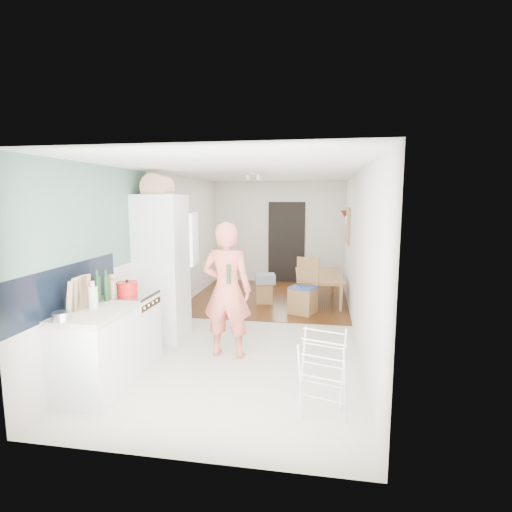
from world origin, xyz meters
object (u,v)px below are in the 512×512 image
(person, at_px, (227,278))
(dining_chair, at_px, (303,287))
(stool, at_px, (265,293))
(drying_rack, at_px, (323,376))
(dining_table, at_px, (320,290))

(person, height_order, dining_chair, person)
(person, xyz_separation_m, stool, (0.11, 2.73, -0.85))
(person, distance_m, drying_rack, 1.93)
(dining_chair, bearing_deg, person, -92.06)
(person, distance_m, dining_chair, 2.38)
(person, relative_size, drying_rack, 2.58)
(dining_chair, relative_size, stool, 2.41)
(dining_table, height_order, dining_chair, dining_chair)
(person, relative_size, dining_chair, 2.10)
(dining_chair, bearing_deg, stool, 163.48)
(dining_table, bearing_deg, person, 153.96)
(person, distance_m, stool, 2.86)
(dining_chair, distance_m, drying_rack, 3.46)
(person, bearing_deg, drying_rack, 135.44)
(dining_chair, height_order, stool, dining_chair)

